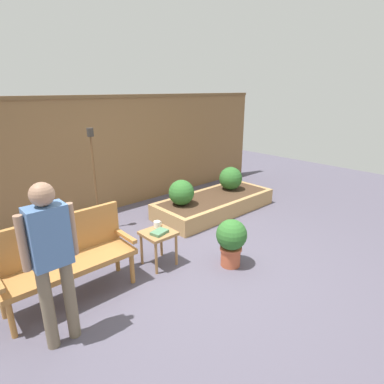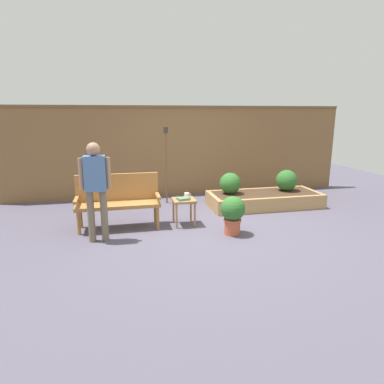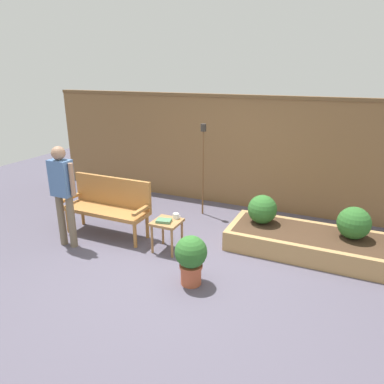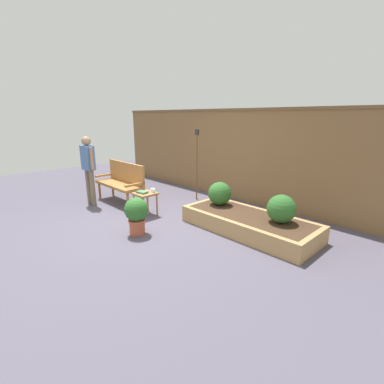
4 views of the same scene
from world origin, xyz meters
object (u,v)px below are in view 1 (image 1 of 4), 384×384
object	(u,v)px
side_table	(158,238)
potted_boxwood	(231,239)
shrub_near_bench	(181,193)
person_by_bench	(51,253)
tiki_torch	(93,162)
shrub_far_corner	(231,178)
cup_on_table	(157,224)
book_on_table	(159,232)
garden_bench	(65,253)

from	to	relation	value
side_table	potted_boxwood	xyz separation A→B (m)	(0.69, -0.66, -0.02)
shrub_near_bench	person_by_bench	distance (m)	3.04
side_table	tiki_torch	bearing A→B (deg)	93.02
shrub_far_corner	tiki_torch	world-z (taller)	tiki_torch
potted_boxwood	person_by_bench	world-z (taller)	person_by_bench
cup_on_table	shrub_near_bench	xyz separation A→B (m)	(1.11, 0.79, 0.01)
tiki_torch	book_on_table	bearing A→B (deg)	-87.79
potted_boxwood	shrub_near_bench	size ratio (longest dim) A/B	1.45
garden_bench	shrub_near_bench	xyz separation A→B (m)	(2.35, 0.77, -0.02)
shrub_near_bench	cup_on_table	bearing A→B (deg)	-144.57
book_on_table	potted_boxwood	world-z (taller)	potted_boxwood
shrub_near_bench	shrub_far_corner	distance (m)	1.31
potted_boxwood	tiki_torch	xyz separation A→B (m)	(-0.78, 2.22, 0.78)
potted_boxwood	person_by_bench	distance (m)	2.24
side_table	shrub_far_corner	size ratio (longest dim) A/B	1.03
side_table	tiki_torch	distance (m)	1.74
book_on_table	shrub_far_corner	distance (m)	2.71
book_on_table	person_by_bench	xyz separation A→B (m)	(-1.45, -0.43, 0.43)
garden_bench	person_by_bench	bearing A→B (deg)	-116.62
shrub_near_bench	tiki_torch	bearing A→B (deg)	153.49
potted_boxwood	side_table	bearing A→B (deg)	136.31
shrub_near_bench	shrub_far_corner	world-z (taller)	shrub_far_corner
shrub_near_bench	tiki_torch	distance (m)	1.56
book_on_table	person_by_bench	size ratio (longest dim) A/B	0.14
side_table	potted_boxwood	size ratio (longest dim) A/B	0.73
potted_boxwood	shrub_far_corner	size ratio (longest dim) A/B	1.41
side_table	potted_boxwood	distance (m)	0.96
potted_boxwood	tiki_torch	size ratio (longest dim) A/B	0.39
shrub_far_corner	tiki_torch	distance (m)	2.74
garden_bench	potted_boxwood	distance (m)	2.03
cup_on_table	shrub_far_corner	world-z (taller)	shrub_far_corner
book_on_table	shrub_near_bench	distance (m)	1.56
side_table	shrub_far_corner	distance (m)	2.68
garden_bench	cup_on_table	bearing A→B (deg)	-0.96
shrub_far_corner	potted_boxwood	bearing A→B (deg)	-138.79
shrub_near_bench	shrub_far_corner	size ratio (longest dim) A/B	0.97
cup_on_table	person_by_bench	distance (m)	1.73
side_table	person_by_bench	bearing A→B (deg)	-161.83
side_table	shrub_near_bench	distance (m)	1.52
cup_on_table	shrub_far_corner	distance (m)	2.55
shrub_near_bench	side_table	bearing A→B (deg)	-142.23
side_table	book_on_table	size ratio (longest dim) A/B	2.24
garden_bench	shrub_far_corner	xyz separation A→B (m)	(3.66, 0.77, -0.01)
shrub_near_bench	potted_boxwood	bearing A→B (deg)	-107.46
shrub_near_bench	shrub_far_corner	xyz separation A→B (m)	(1.31, 0.00, 0.01)
person_by_bench	tiki_torch	bearing A→B (deg)	55.77
shrub_far_corner	person_by_bench	bearing A→B (deg)	-160.52
cup_on_table	shrub_far_corner	bearing A→B (deg)	18.04
person_by_bench	potted_boxwood	bearing A→B (deg)	-4.74
book_on_table	tiki_torch	bearing A→B (deg)	79.52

